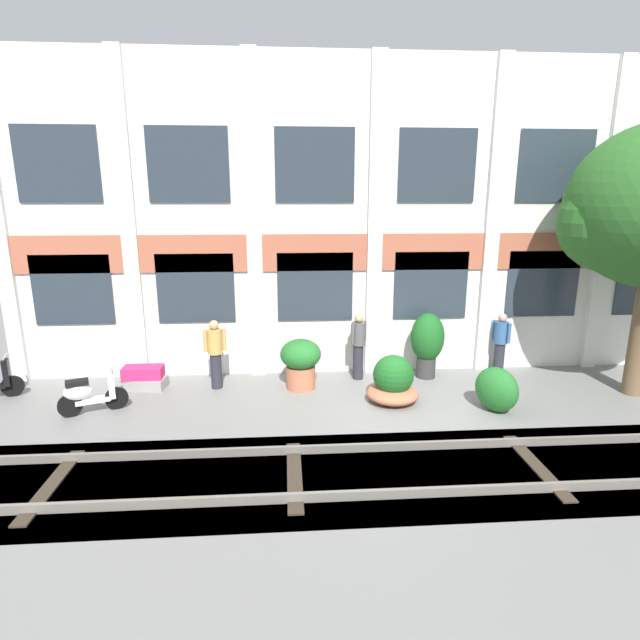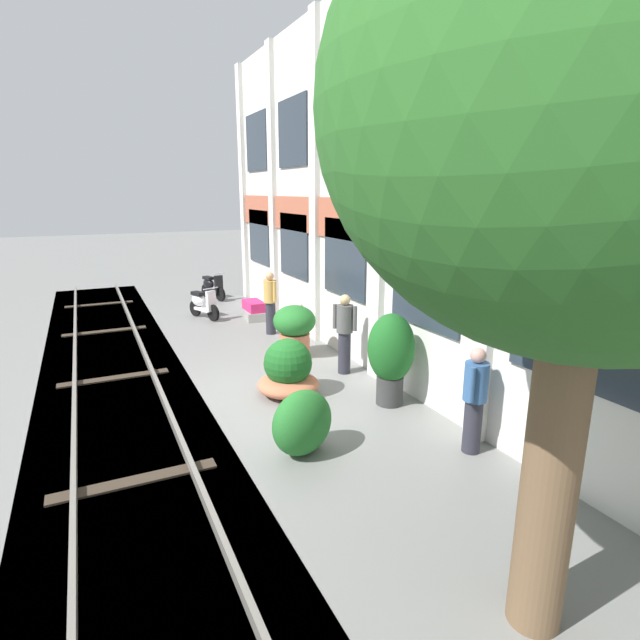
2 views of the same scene
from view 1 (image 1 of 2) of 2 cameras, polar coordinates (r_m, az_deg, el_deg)
name	(u,v)px [view 1 (image 1 of 2)]	position (r m, az deg, el deg)	size (l,w,h in m)	color
ground_plane	(391,411)	(10.89, 8.14, -10.27)	(80.00, 80.00, 0.00)	slate
apartment_facade	(373,222)	(12.67, 6.10, 11.07)	(17.93, 0.64, 7.66)	silver
rail_tracks	(421,478)	(8.90, 11.43, -17.30)	(25.57, 2.80, 0.43)	#4C473F
potted_plant_square_trough	(144,378)	(12.61, -19.52, -6.26)	(1.08, 0.64, 0.54)	gray
potted_plant_fluted_column	(301,361)	(11.79, -2.22, -4.65)	(0.96, 0.96, 1.19)	#B76647
potted_plant_stone_basin	(427,341)	(12.68, 12.17, -2.35)	(0.82, 0.82, 1.66)	#333333
potted_plant_wide_bowl	(393,383)	(11.21, 8.34, -7.09)	(1.15, 1.15, 1.07)	#B76647
scooter_near_curb	(89,394)	(11.58, -24.88, -7.64)	(1.31, 0.72, 0.98)	black
resident_by_doorway	(500,341)	(13.50, 19.92, -2.32)	(0.34, 0.46, 1.58)	#282833
resident_watching_tracks	(215,352)	(11.97, -11.87, -3.60)	(0.52, 0.34, 1.66)	#282833
resident_near_plants	(358,344)	(12.34, 4.42, -2.77)	(0.43, 0.37, 1.67)	#282833
topiary_hedge	(497,389)	(11.28, 19.53, -7.48)	(1.01, 0.70, 0.95)	#236B28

